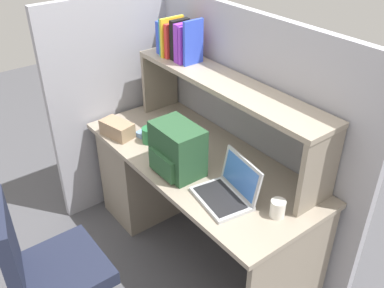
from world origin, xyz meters
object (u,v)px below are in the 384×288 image
(paper_cup, at_px, (278,209))
(office_chair, at_px, (52,282))
(laptop, at_px, (228,190))
(backpack, at_px, (177,150))
(snack_canister, at_px, (150,135))
(tissue_box, at_px, (117,129))
(computer_mouse, at_px, (144,133))

(paper_cup, height_order, office_chair, office_chair)
(laptop, xyz_separation_m, office_chair, (-0.34, -0.89, -0.39))
(backpack, bearing_deg, office_chair, -88.12)
(paper_cup, height_order, snack_canister, snack_canister)
(snack_canister, height_order, office_chair, office_chair)
(laptop, relative_size, tissue_box, 1.57)
(backpack, xyz_separation_m, computer_mouse, (-0.46, 0.06, -0.13))
(tissue_box, xyz_separation_m, snack_canister, (0.20, 0.12, 0.00))
(laptop, relative_size, backpack, 1.15)
(laptop, bearing_deg, snack_canister, -178.17)
(backpack, height_order, office_chair, backpack)
(office_chair, bearing_deg, tissue_box, -38.94)
(laptop, distance_m, computer_mouse, 0.82)
(computer_mouse, distance_m, tissue_box, 0.17)
(computer_mouse, distance_m, snack_canister, 0.11)
(computer_mouse, height_order, office_chair, office_chair)
(tissue_box, height_order, office_chair, office_chair)
(computer_mouse, height_order, snack_canister, snack_canister)
(backpack, height_order, paper_cup, backpack)
(laptop, height_order, tissue_box, laptop)
(computer_mouse, xyz_separation_m, tissue_box, (-0.10, -0.14, 0.03))
(backpack, bearing_deg, computer_mouse, 172.33)
(laptop, distance_m, office_chair, 1.03)
(computer_mouse, relative_size, paper_cup, 1.10)
(paper_cup, bearing_deg, computer_mouse, -174.41)
(backpack, height_order, snack_canister, backpack)
(backpack, relative_size, snack_canister, 2.96)
(laptop, xyz_separation_m, backpack, (-0.36, -0.07, 0.09))
(laptop, bearing_deg, tissue_box, -170.95)
(laptop, distance_m, tissue_box, 0.93)
(backpack, relative_size, tissue_box, 1.36)
(laptop, relative_size, paper_cup, 3.67)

